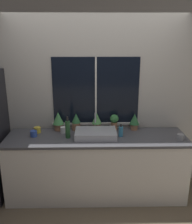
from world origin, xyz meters
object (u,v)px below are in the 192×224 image
Objects in this scene: potted_plant_center at (97,121)px; bottle_tall at (68,129)px; soap_bottle at (121,131)px; potted_plant_far_left at (58,120)px; potted_plant_right at (114,121)px; sink at (96,133)px; potted_plant_left at (76,122)px; mug_yellow at (37,130)px; potted_plant_far_right at (134,121)px; mug_blue at (34,134)px; mug_grey at (180,137)px; mug_white at (64,130)px.

bottle_tall reaches higher than potted_plant_center.
bottle_tall is at bearing -176.98° from soap_bottle.
potted_plant_right is at bearing 0.00° from potted_plant_far_left.
potted_plant_left is at bearing 137.19° from sink.
mug_yellow is at bearing 168.82° from sink.
potted_plant_right is 2.47× the size of mug_yellow.
potted_plant_far_right is (0.29, 0.00, 0.00)m from potted_plant_right.
potted_plant_right is 2.58× the size of mug_blue.
soap_bottle is at bearing -0.74° from mug_blue.
potted_plant_far_left is (-0.53, 0.26, 0.11)m from sink.
mug_blue is at bearing -168.18° from potted_plant_right.
bottle_tall reaches higher than potted_plant_far_left.
potted_plant_far_right is 0.81× the size of bottle_tall.
potted_plant_far_right is at bearing 0.00° from potted_plant_left.
sink reaches higher than mug_blue.
soap_bottle is at bearing -21.91° from potted_plant_left.
potted_plant_far_left reaches higher than sink.
mug_blue is at bearing -170.59° from potted_plant_far_right.
mug_blue reaches higher than mug_grey.
potted_plant_left is 0.30m from bottle_tall.
potted_plant_far_left is 1.10m from potted_plant_far_right.
mug_grey is 0.99× the size of mug_white.
potted_plant_left is 2.80× the size of mug_white.
bottle_tall is at bearing -61.00° from potted_plant_far_left.
bottle_tall reaches higher than potted_plant_far_right.
potted_plant_far_right reaches higher than mug_grey.
potted_plant_far_left is 1.18× the size of potted_plant_right.
potted_plant_left is at bearing 0.00° from potted_plant_far_left.
mug_blue is at bearing 175.38° from mug_grey.
potted_plant_far_left is 0.55m from potted_plant_center.
mug_grey is (0.84, -0.39, -0.09)m from potted_plant_right.
bottle_tall is 0.48m from mug_blue.
bottle_tall is at bearing -175.32° from sink.
potted_plant_right is (0.25, 0.00, -0.01)m from potted_plant_center.
mug_white is at bearing -172.43° from potted_plant_right.
potted_plant_left reaches higher than mug_yellow.
potted_plant_far_left reaches higher than mug_grey.
potted_plant_left is at bearing 180.00° from potted_plant_right.
mug_white is (0.37, -0.00, 0.00)m from mug_yellow.
potted_plant_far_left reaches higher than potted_plant_left.
potted_plant_right is at bearing 0.00° from potted_plant_center.
mug_blue is at bearing -160.68° from mug_white.
mug_yellow is 0.37m from mug_white.
bottle_tall is 0.49m from mug_yellow.
soap_bottle is (0.32, -0.25, -0.07)m from potted_plant_center.
potted_plant_far_right is at bearing 144.16° from mug_grey.
potted_plant_left is at bearing 164.23° from mug_grey.
mug_grey is 1.59m from mug_white.
potted_plant_right is 1.15m from mug_blue.
bottle_tall is 3.33× the size of mug_blue.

